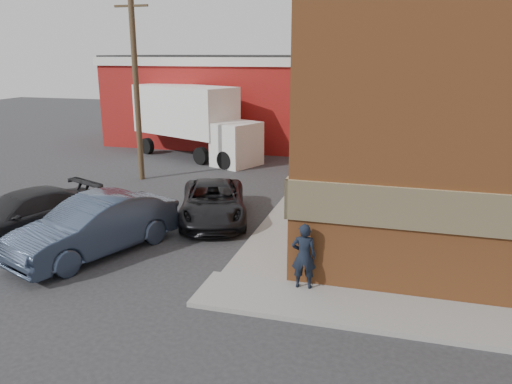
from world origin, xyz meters
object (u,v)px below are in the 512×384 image
Objects in this scene: man at (304,256)px; utility_pole at (136,76)px; suv_b at (22,215)px; sedan at (95,226)px; suv_a at (213,202)px; box_truck at (195,117)px; warehouse at (242,99)px.

utility_pole is at bearing -50.78° from man.
sedan is at bearing 13.65° from suv_b.
sedan is (3.12, -8.50, -3.90)m from utility_pole.
suv_b is at bearing -14.22° from man.
box_truck is (-4.81, 9.95, 1.62)m from suv_a.
suv_a is at bearing 81.09° from sedan.
box_truck is (-2.57, 13.78, 1.44)m from sedan.
sedan is 3.10m from suv_b.
box_truck is at bearing 111.47° from suv_b.
utility_pole is 8.19m from suv_a.
suv_b is (-9.40, 1.28, -0.22)m from man.
sedan is at bearing -140.26° from suv_a.
utility_pole is 1.08× the size of box_truck.
utility_pole is at bearing 119.03° from suv_a.
sedan is at bearing -55.52° from box_truck.
suv_a is at bearing 55.52° from suv_b.
box_truck reaches higher than sedan.
man is 17.11m from box_truck.
warehouse reaches higher than suv_a.
utility_pole is 1.75× the size of sedan.
warehouse is 1.81× the size of utility_pole.
warehouse is 19.67m from sedan.
suv_a is 11.17m from box_truck.
man reaches higher than suv_a.
suv_b is (0.07, -7.97, -4.01)m from utility_pole.
suv_a is at bearing -76.16° from warehouse.
suv_a is at bearing -41.03° from utility_pole.
utility_pole reaches higher than sedan.
box_truck is (-8.92, 14.53, 1.34)m from man.
sedan is 1.07× the size of suv_a.
sedan is 4.45m from suv_a.
utility_pole is (-1.50, -11.00, 1.93)m from warehouse.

